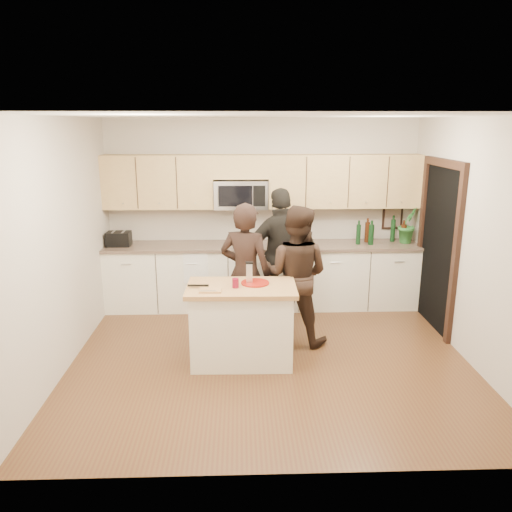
{
  "coord_description": "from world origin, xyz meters",
  "views": [
    {
      "loc": [
        -0.34,
        -5.28,
        2.63
      ],
      "look_at": [
        -0.15,
        0.35,
        1.12
      ],
      "focal_mm": 35.0,
      "sensor_mm": 36.0,
      "label": 1
    }
  ],
  "objects_px": {
    "woman_left": "(245,274)",
    "woman_center": "(296,275)",
    "woman_right": "(282,256)",
    "island": "(242,324)",
    "toaster": "(119,239)"
  },
  "relations": [
    {
      "from": "woman_left",
      "to": "woman_center",
      "type": "distance_m",
      "value": 0.61
    },
    {
      "from": "woman_left",
      "to": "woman_right",
      "type": "height_order",
      "value": "woman_right"
    },
    {
      "from": "island",
      "to": "toaster",
      "type": "xyz_separation_m",
      "value": [
        -1.73,
        1.75,
        0.59
      ]
    },
    {
      "from": "island",
      "to": "toaster",
      "type": "distance_m",
      "value": 2.53
    },
    {
      "from": "woman_left",
      "to": "woman_center",
      "type": "relative_size",
      "value": 1.02
    },
    {
      "from": "toaster",
      "to": "woman_center",
      "type": "distance_m",
      "value": 2.68
    },
    {
      "from": "woman_left",
      "to": "woman_center",
      "type": "height_order",
      "value": "woman_left"
    },
    {
      "from": "woman_right",
      "to": "island",
      "type": "bearing_deg",
      "value": 53.03
    },
    {
      "from": "woman_center",
      "to": "woman_left",
      "type": "bearing_deg",
      "value": 22.54
    },
    {
      "from": "island",
      "to": "woman_left",
      "type": "distance_m",
      "value": 0.69
    },
    {
      "from": "woman_left",
      "to": "woman_right",
      "type": "xyz_separation_m",
      "value": [
        0.49,
        0.66,
        0.04
      ]
    },
    {
      "from": "woman_center",
      "to": "woman_right",
      "type": "bearing_deg",
      "value": -57.59
    },
    {
      "from": "woman_right",
      "to": "woman_left",
      "type": "bearing_deg",
      "value": 40.64
    },
    {
      "from": "woman_right",
      "to": "toaster",
      "type": "bearing_deg",
      "value": -26.18
    },
    {
      "from": "toaster",
      "to": "woman_right",
      "type": "height_order",
      "value": "woman_right"
    }
  ]
}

